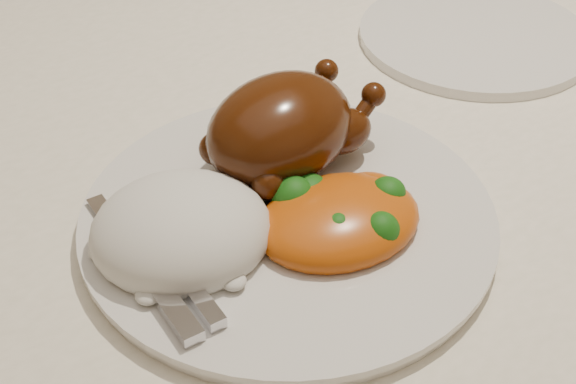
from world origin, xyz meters
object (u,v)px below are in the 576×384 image
dinner_plate (288,219)px  side_plate (475,36)px  dining_table (350,183)px  roast_chicken (284,127)px

dinner_plate → side_plate: bearing=23.8°
dining_table → roast_chicken: roast_chicken is taller
roast_chicken → side_plate: bearing=5.2°
dining_table → side_plate: 0.20m
dinner_plate → roast_chicken: roast_chicken is taller
dining_table → side_plate: (0.17, 0.02, 0.11)m
dining_table → dinner_plate: dinner_plate is taller
roast_chicken → dining_table: bearing=16.9°
roast_chicken → dinner_plate: bearing=-131.4°
side_plate → roast_chicken: roast_chicken is taller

